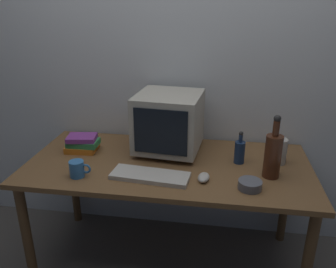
{
  "coord_description": "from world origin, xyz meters",
  "views": [
    {
      "loc": [
        0.28,
        -1.8,
        1.62
      ],
      "look_at": [
        0.0,
        0.0,
        0.9
      ],
      "focal_mm": 36.76,
      "sensor_mm": 36.0,
      "label": 1
    }
  ],
  "objects_px": {
    "crt_monitor": "(169,122)",
    "computer_mouse": "(204,177)",
    "keyboard": "(150,176)",
    "mug": "(77,169)",
    "bottle_tall": "(273,154)",
    "cd_spindle": "(250,185)",
    "book_stack": "(82,143)",
    "bottle_short": "(240,151)",
    "metal_canister": "(279,151)"
  },
  "relations": [
    {
      "from": "computer_mouse",
      "to": "mug",
      "type": "bearing_deg",
      "value": -167.71
    },
    {
      "from": "bottle_tall",
      "to": "book_stack",
      "type": "height_order",
      "value": "bottle_tall"
    },
    {
      "from": "keyboard",
      "to": "mug",
      "type": "bearing_deg",
      "value": -167.91
    },
    {
      "from": "crt_monitor",
      "to": "mug",
      "type": "distance_m",
      "value": 0.61
    },
    {
      "from": "bottle_short",
      "to": "cd_spindle",
      "type": "distance_m",
      "value": 0.3
    },
    {
      "from": "bottle_tall",
      "to": "cd_spindle",
      "type": "relative_size",
      "value": 2.92
    },
    {
      "from": "metal_canister",
      "to": "mug",
      "type": "bearing_deg",
      "value": -162.9
    },
    {
      "from": "crt_monitor",
      "to": "keyboard",
      "type": "relative_size",
      "value": 1.0
    },
    {
      "from": "mug",
      "to": "cd_spindle",
      "type": "relative_size",
      "value": 1.0
    },
    {
      "from": "crt_monitor",
      "to": "book_stack",
      "type": "distance_m",
      "value": 0.56
    },
    {
      "from": "computer_mouse",
      "to": "bottle_short",
      "type": "height_order",
      "value": "bottle_short"
    },
    {
      "from": "bottle_tall",
      "to": "mug",
      "type": "relative_size",
      "value": 2.92
    },
    {
      "from": "bottle_tall",
      "to": "book_stack",
      "type": "xyz_separation_m",
      "value": [
        -1.13,
        0.17,
        -0.08
      ]
    },
    {
      "from": "keyboard",
      "to": "bottle_short",
      "type": "xyz_separation_m",
      "value": [
        0.48,
        0.26,
        0.06
      ]
    },
    {
      "from": "computer_mouse",
      "to": "book_stack",
      "type": "xyz_separation_m",
      "value": [
        -0.78,
        0.27,
        0.03
      ]
    },
    {
      "from": "bottle_tall",
      "to": "cd_spindle",
      "type": "height_order",
      "value": "bottle_tall"
    },
    {
      "from": "crt_monitor",
      "to": "bottle_short",
      "type": "distance_m",
      "value": 0.46
    },
    {
      "from": "crt_monitor",
      "to": "keyboard",
      "type": "xyz_separation_m",
      "value": [
        -0.05,
        -0.36,
        -0.18
      ]
    },
    {
      "from": "crt_monitor",
      "to": "book_stack",
      "type": "bearing_deg",
      "value": -171.7
    },
    {
      "from": "mug",
      "to": "cd_spindle",
      "type": "height_order",
      "value": "mug"
    },
    {
      "from": "mug",
      "to": "metal_canister",
      "type": "height_order",
      "value": "metal_canister"
    },
    {
      "from": "keyboard",
      "to": "bottle_tall",
      "type": "xyz_separation_m",
      "value": [
        0.64,
        0.12,
        0.12
      ]
    },
    {
      "from": "keyboard",
      "to": "bottle_tall",
      "type": "height_order",
      "value": "bottle_tall"
    },
    {
      "from": "crt_monitor",
      "to": "cd_spindle",
      "type": "distance_m",
      "value": 0.64
    },
    {
      "from": "keyboard",
      "to": "mug",
      "type": "xyz_separation_m",
      "value": [
        -0.39,
        -0.04,
        0.03
      ]
    },
    {
      "from": "mug",
      "to": "cd_spindle",
      "type": "distance_m",
      "value": 0.91
    },
    {
      "from": "crt_monitor",
      "to": "cd_spindle",
      "type": "relative_size",
      "value": 3.5
    },
    {
      "from": "computer_mouse",
      "to": "mug",
      "type": "relative_size",
      "value": 0.83
    },
    {
      "from": "book_stack",
      "to": "mug",
      "type": "xyz_separation_m",
      "value": [
        0.1,
        -0.33,
        -0.0
      ]
    },
    {
      "from": "bottle_tall",
      "to": "mug",
      "type": "distance_m",
      "value": 1.05
    },
    {
      "from": "bottle_tall",
      "to": "metal_canister",
      "type": "relative_size",
      "value": 2.33
    },
    {
      "from": "cd_spindle",
      "to": "metal_canister",
      "type": "height_order",
      "value": "metal_canister"
    },
    {
      "from": "bottle_tall",
      "to": "metal_canister",
      "type": "xyz_separation_m",
      "value": [
        0.06,
        0.18,
        -0.06
      ]
    },
    {
      "from": "computer_mouse",
      "to": "bottle_tall",
      "type": "xyz_separation_m",
      "value": [
        0.36,
        0.1,
        0.11
      ]
    },
    {
      "from": "keyboard",
      "to": "book_stack",
      "type": "height_order",
      "value": "book_stack"
    },
    {
      "from": "mug",
      "to": "bottle_tall",
      "type": "bearing_deg",
      "value": 8.82
    },
    {
      "from": "keyboard",
      "to": "bottle_short",
      "type": "bearing_deg",
      "value": 34.05
    },
    {
      "from": "keyboard",
      "to": "mug",
      "type": "height_order",
      "value": "mug"
    },
    {
      "from": "book_stack",
      "to": "metal_canister",
      "type": "xyz_separation_m",
      "value": [
        1.19,
        0.01,
        0.03
      ]
    },
    {
      "from": "crt_monitor",
      "to": "bottle_short",
      "type": "xyz_separation_m",
      "value": [
        0.43,
        -0.1,
        -0.12
      ]
    },
    {
      "from": "keyboard",
      "to": "cd_spindle",
      "type": "relative_size",
      "value": 3.5
    },
    {
      "from": "crt_monitor",
      "to": "computer_mouse",
      "type": "bearing_deg",
      "value": -55.21
    },
    {
      "from": "bottle_tall",
      "to": "book_stack",
      "type": "relative_size",
      "value": 1.71
    },
    {
      "from": "bottle_short",
      "to": "mug",
      "type": "height_order",
      "value": "bottle_short"
    },
    {
      "from": "book_stack",
      "to": "computer_mouse",
      "type": "bearing_deg",
      "value": -18.91
    },
    {
      "from": "computer_mouse",
      "to": "book_stack",
      "type": "distance_m",
      "value": 0.82
    },
    {
      "from": "crt_monitor",
      "to": "metal_canister",
      "type": "distance_m",
      "value": 0.67
    },
    {
      "from": "crt_monitor",
      "to": "bottle_short",
      "type": "relative_size",
      "value": 2.13
    },
    {
      "from": "crt_monitor",
      "to": "mug",
      "type": "height_order",
      "value": "crt_monitor"
    },
    {
      "from": "mug",
      "to": "book_stack",
      "type": "bearing_deg",
      "value": 107.35
    }
  ]
}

